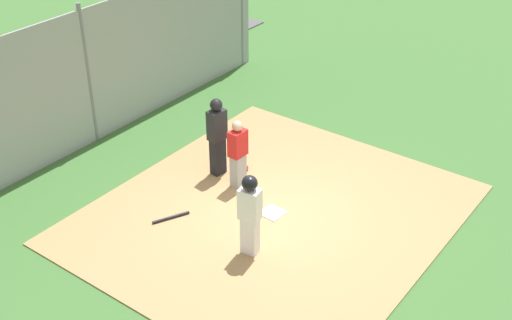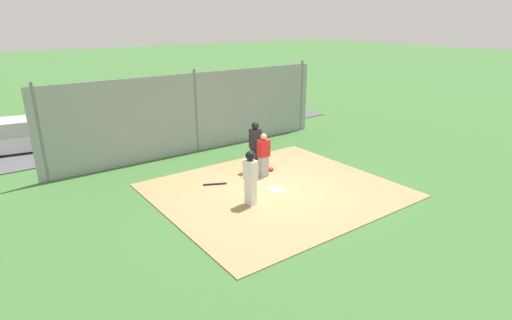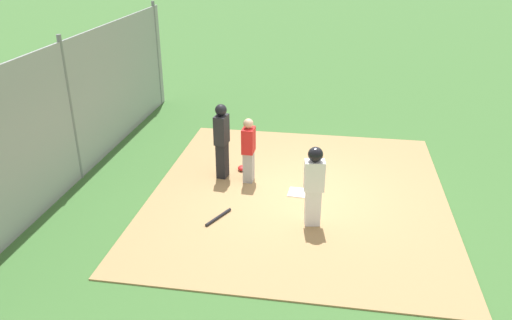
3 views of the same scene
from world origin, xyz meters
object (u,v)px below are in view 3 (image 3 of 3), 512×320
at_px(home_plate, 298,192).
at_px(umpire, 222,139).
at_px(runner, 314,181).
at_px(baseball_bat, 218,217).
at_px(catcher, 249,150).
at_px(parked_car_silver, 52,76).
at_px(catcher_mask, 242,168).

relative_size(home_plate, umpire, 0.25).
xyz_separation_m(runner, baseball_bat, (0.11, -1.88, -0.91)).
height_order(home_plate, umpire, umpire).
relative_size(umpire, baseball_bat, 2.32).
relative_size(runner, baseball_bat, 2.14).
distance_m(catcher, parked_car_silver, 10.12).
relative_size(catcher, runner, 0.93).
bearing_deg(catcher, baseball_bat, -97.81).
bearing_deg(catcher, catcher_mask, 118.55).
xyz_separation_m(umpire, baseball_bat, (1.89, 0.33, -0.92)).
distance_m(home_plate, baseball_bat, 2.02).
distance_m(home_plate, catcher, 1.49).
bearing_deg(runner, catcher, 34.25).
xyz_separation_m(home_plate, baseball_bat, (1.35, -1.50, 0.02)).
height_order(catcher, umpire, umpire).
bearing_deg(catcher, parked_car_silver, 146.20).
bearing_deg(home_plate, runner, 16.69).
bearing_deg(catcher, umpire, 172.01).
height_order(catcher_mask, parked_car_silver, parked_car_silver).
distance_m(home_plate, catcher_mask, 1.73).
xyz_separation_m(home_plate, parked_car_silver, (-6.35, -9.40, 0.57)).
height_order(runner, baseball_bat, runner).
distance_m(baseball_bat, parked_car_silver, 11.04).
bearing_deg(umpire, baseball_bat, -72.12).
relative_size(catcher, parked_car_silver, 0.34).
xyz_separation_m(catcher, catcher_mask, (-0.51, -0.26, -0.72)).
distance_m(runner, parked_car_silver, 12.38).
xyz_separation_m(home_plate, catcher, (-0.43, -1.20, 0.77)).
height_order(catcher, catcher_mask, catcher).
bearing_deg(umpire, home_plate, -8.50).
height_order(umpire, parked_car_silver, umpire).
bearing_deg(parked_car_silver, catcher_mask, 65.49).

